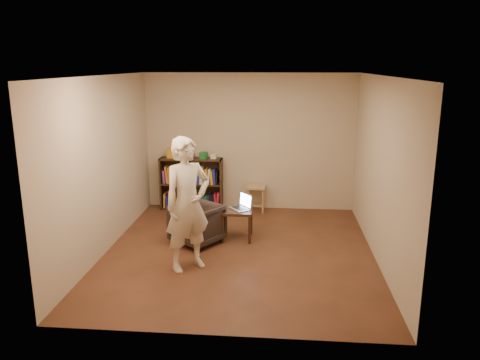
# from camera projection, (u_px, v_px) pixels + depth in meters

# --- Properties ---
(floor) EXTENTS (4.50, 4.50, 0.00)m
(floor) POSITION_uv_depth(u_px,v_px,m) (239.00, 252.00, 7.06)
(floor) COLOR #432715
(floor) RESTS_ON ground
(ceiling) EXTENTS (4.50, 4.50, 0.00)m
(ceiling) POSITION_uv_depth(u_px,v_px,m) (239.00, 76.00, 6.43)
(ceiling) COLOR white
(ceiling) RESTS_ON wall_back
(wall_back) EXTENTS (4.00, 0.00, 4.00)m
(wall_back) POSITION_uv_depth(u_px,v_px,m) (250.00, 142.00, 8.92)
(wall_back) COLOR #C2B392
(wall_back) RESTS_ON floor
(wall_left) EXTENTS (0.00, 4.50, 4.50)m
(wall_left) POSITION_uv_depth(u_px,v_px,m) (105.00, 165.00, 6.92)
(wall_left) COLOR #C2B392
(wall_left) RESTS_ON floor
(wall_right) EXTENTS (0.00, 4.50, 4.50)m
(wall_right) POSITION_uv_depth(u_px,v_px,m) (381.00, 170.00, 6.58)
(wall_right) COLOR #C2B392
(wall_right) RESTS_ON floor
(bookshelf) EXTENTS (1.20, 0.30, 1.00)m
(bookshelf) POSITION_uv_depth(u_px,v_px,m) (192.00, 187.00, 9.07)
(bookshelf) COLOR black
(bookshelf) RESTS_ON floor
(box_yellow) EXTENTS (0.24, 0.18, 0.19)m
(box_yellow) POSITION_uv_depth(u_px,v_px,m) (174.00, 153.00, 8.96)
(box_yellow) COLOR gold
(box_yellow) RESTS_ON bookshelf
(red_cloth) EXTENTS (0.27, 0.20, 0.09)m
(red_cloth) POSITION_uv_depth(u_px,v_px,m) (187.00, 156.00, 8.94)
(red_cloth) COLOR maroon
(red_cloth) RESTS_ON bookshelf
(box_green) EXTENTS (0.16, 0.16, 0.13)m
(box_green) POSITION_uv_depth(u_px,v_px,m) (204.00, 156.00, 8.86)
(box_green) COLOR #1C6B2C
(box_green) RESTS_ON bookshelf
(box_white) EXTENTS (0.10, 0.10, 0.08)m
(box_white) POSITION_uv_depth(u_px,v_px,m) (213.00, 157.00, 8.89)
(box_white) COLOR silver
(box_white) RESTS_ON bookshelf
(stool) EXTENTS (0.34, 0.34, 0.50)m
(stool) POSITION_uv_depth(u_px,v_px,m) (256.00, 191.00, 8.91)
(stool) COLOR tan
(stool) RESTS_ON floor
(armchair) EXTENTS (0.95, 0.95, 0.63)m
(armchair) POSITION_uv_depth(u_px,v_px,m) (197.00, 224.00, 7.33)
(armchair) COLOR #2D251E
(armchair) RESTS_ON floor
(side_table) EXTENTS (0.48, 0.48, 0.50)m
(side_table) POSITION_uv_depth(u_px,v_px,m) (237.00, 214.00, 7.49)
(side_table) COLOR #321A10
(side_table) RESTS_ON floor
(laptop) EXTENTS (0.40, 0.41, 0.25)m
(laptop) POSITION_uv_depth(u_px,v_px,m) (242.00, 205.00, 7.50)
(laptop) COLOR #BCBCC1
(laptop) RESTS_ON side_table
(person) EXTENTS (0.80, 0.77, 1.84)m
(person) POSITION_uv_depth(u_px,v_px,m) (188.00, 204.00, 6.30)
(person) COLOR beige
(person) RESTS_ON floor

